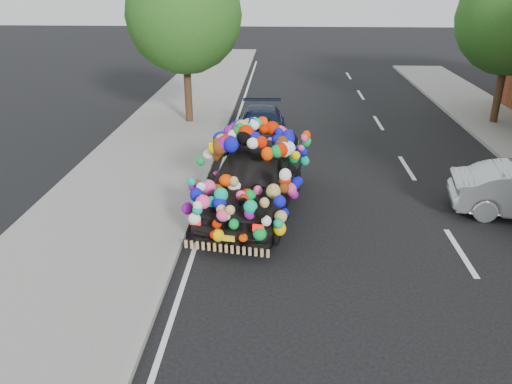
# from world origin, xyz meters

# --- Properties ---
(ground) EXTENTS (100.00, 100.00, 0.00)m
(ground) POSITION_xyz_m (0.00, 0.00, 0.00)
(ground) COLOR black
(ground) RESTS_ON ground
(sidewalk) EXTENTS (4.00, 60.00, 0.12)m
(sidewalk) POSITION_xyz_m (-4.30, 0.00, 0.06)
(sidewalk) COLOR gray
(sidewalk) RESTS_ON ground
(kerb) EXTENTS (0.15, 60.00, 0.13)m
(kerb) POSITION_xyz_m (-2.35, 0.00, 0.07)
(kerb) COLOR gray
(kerb) RESTS_ON ground
(lane_markings) EXTENTS (6.00, 50.00, 0.01)m
(lane_markings) POSITION_xyz_m (3.60, 0.00, 0.01)
(lane_markings) COLOR silver
(lane_markings) RESTS_ON ground
(tree_near_sidewalk) EXTENTS (4.20, 4.20, 6.13)m
(tree_near_sidewalk) POSITION_xyz_m (-3.80, 9.50, 4.02)
(tree_near_sidewalk) COLOR #332114
(tree_near_sidewalk) RESTS_ON ground
(plush_art_car) EXTENTS (3.09, 5.27, 2.27)m
(plush_art_car) POSITION_xyz_m (-0.86, 1.85, 1.17)
(plush_art_car) COLOR black
(plush_art_car) RESTS_ON ground
(navy_sedan) EXTENTS (1.75, 4.13, 1.19)m
(navy_sedan) POSITION_xyz_m (-0.92, 7.06, 0.59)
(navy_sedan) COLOR black
(navy_sedan) RESTS_ON ground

